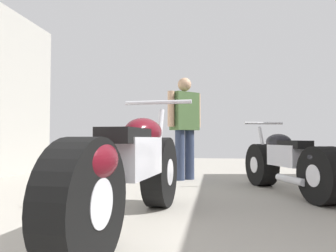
% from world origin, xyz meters
% --- Properties ---
extents(ground_plane, '(15.29, 15.29, 0.00)m').
position_xyz_m(ground_plane, '(0.00, 3.08, 0.00)').
color(ground_plane, '#9E998E').
extents(motorcycle_maroon_cruiser, '(0.65, 2.21, 1.03)m').
position_xyz_m(motorcycle_maroon_cruiser, '(-0.19, 2.29, 0.44)').
color(motorcycle_maroon_cruiser, black).
rests_on(motorcycle_maroon_cruiser, ground_plane).
extents(motorcycle_black_naked, '(0.88, 1.89, 0.90)m').
position_xyz_m(motorcycle_black_naked, '(1.29, 4.02, 0.36)').
color(motorcycle_black_naked, black).
rests_on(motorcycle_black_naked, ground_plane).
extents(mechanic_in_blue, '(0.54, 0.54, 1.65)m').
position_xyz_m(mechanic_in_blue, '(-0.07, 5.14, 0.94)').
color(mechanic_in_blue, '#2D3851').
rests_on(mechanic_in_blue, ground_plane).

